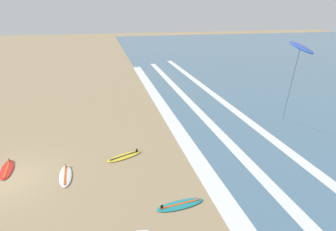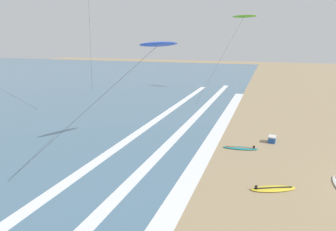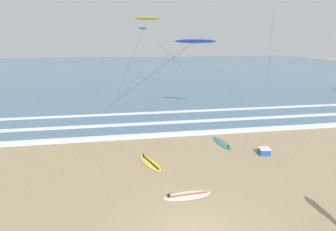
{
  "view_description": "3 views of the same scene",
  "coord_description": "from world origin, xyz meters",
  "px_view_note": "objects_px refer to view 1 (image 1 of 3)",
  "views": [
    {
      "loc": [
        13.63,
        4.92,
        7.93
      ],
      "look_at": [
        0.97,
        7.82,
        3.04
      ],
      "focal_mm": 31.28,
      "sensor_mm": 36.0,
      "label": 1
    },
    {
      "loc": [
        -13.99,
        6.39,
        6.64
      ],
      "look_at": [
        0.12,
        11.25,
        2.75
      ],
      "focal_mm": 31.27,
      "sensor_mm": 36.0,
      "label": 2
    },
    {
      "loc": [
        -1.73,
        -5.35,
        6.32
      ],
      "look_at": [
        0.54,
        9.78,
        1.41
      ],
      "focal_mm": 24.61,
      "sensor_mm": 36.0,
      "label": 3
    }
  ],
  "objects_px": {
    "surfboard_right_spare": "(66,176)",
    "kite_blue_far_left": "(300,48)",
    "surfboard_foreground_flat": "(7,169)",
    "surfboard_near_water": "(124,156)",
    "surfboard_left_pile": "(180,205)"
  },
  "relations": [
    {
      "from": "surfboard_left_pile",
      "to": "surfboard_right_spare",
      "type": "bearing_deg",
      "value": -124.85
    },
    {
      "from": "surfboard_near_water",
      "to": "kite_blue_far_left",
      "type": "relative_size",
      "value": 0.24
    },
    {
      "from": "surfboard_left_pile",
      "to": "kite_blue_far_left",
      "type": "distance_m",
      "value": 8.15
    },
    {
      "from": "surfboard_right_spare",
      "to": "kite_blue_far_left",
      "type": "height_order",
      "value": "kite_blue_far_left"
    },
    {
      "from": "surfboard_right_spare",
      "to": "kite_blue_far_left",
      "type": "bearing_deg",
      "value": 74.79
    },
    {
      "from": "surfboard_right_spare",
      "to": "kite_blue_far_left",
      "type": "relative_size",
      "value": 0.23
    },
    {
      "from": "surfboard_left_pile",
      "to": "kite_blue_far_left",
      "type": "height_order",
      "value": "kite_blue_far_left"
    },
    {
      "from": "surfboard_near_water",
      "to": "surfboard_left_pile",
      "type": "bearing_deg",
      "value": 21.89
    },
    {
      "from": "surfboard_foreground_flat",
      "to": "kite_blue_far_left",
      "type": "distance_m",
      "value": 15.07
    },
    {
      "from": "kite_blue_far_left",
      "to": "surfboard_near_water",
      "type": "bearing_deg",
      "value": -120.09
    },
    {
      "from": "surfboard_foreground_flat",
      "to": "kite_blue_far_left",
      "type": "relative_size",
      "value": 0.24
    },
    {
      "from": "surfboard_near_water",
      "to": "kite_blue_far_left",
      "type": "height_order",
      "value": "kite_blue_far_left"
    },
    {
      "from": "surfboard_near_water",
      "to": "kite_blue_far_left",
      "type": "distance_m",
      "value": 10.31
    },
    {
      "from": "surfboard_left_pile",
      "to": "surfboard_near_water",
      "type": "xyz_separation_m",
      "value": [
        -4.8,
        -1.93,
        0.0
      ]
    },
    {
      "from": "surfboard_foreground_flat",
      "to": "kite_blue_far_left",
      "type": "bearing_deg",
      "value": 72.82
    }
  ]
}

